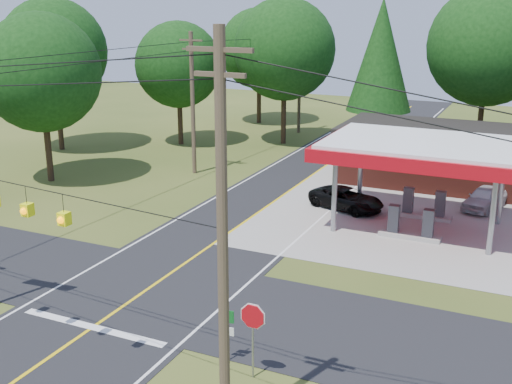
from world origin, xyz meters
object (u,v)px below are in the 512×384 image
at_px(sedan_car, 485,198).
at_px(octagonal_stop_sign, 253,322).
at_px(gas_canopy, 422,152).
at_px(suv_car, 347,199).

distance_m(sedan_car, octagonal_stop_sign, 22.68).
height_order(sedan_car, octagonal_stop_sign, octagonal_stop_sign).
bearing_deg(sedan_car, octagonal_stop_sign, -86.95).
bearing_deg(gas_canopy, sedan_car, 59.08).
relative_size(suv_car, octagonal_stop_sign, 1.69).
distance_m(suv_car, sedan_car, 8.28).
bearing_deg(suv_car, sedan_car, -46.40).
relative_size(gas_canopy, octagonal_stop_sign, 3.90).
bearing_deg(sedan_car, gas_canopy, -105.11).
height_order(suv_car, octagonal_stop_sign, octagonal_stop_sign).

